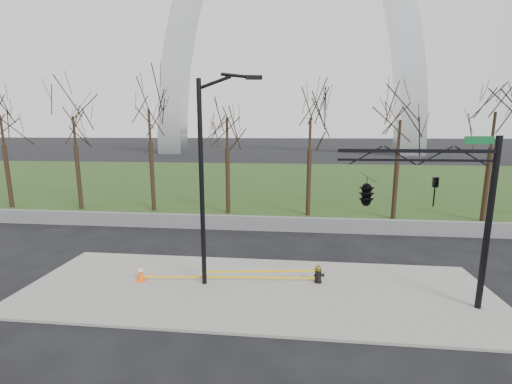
# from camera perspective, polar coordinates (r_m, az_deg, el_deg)

# --- Properties ---
(ground) EXTENTS (500.00, 500.00, 0.00)m
(ground) POSITION_cam_1_polar(r_m,az_deg,el_deg) (13.72, -0.08, -16.28)
(ground) COLOR black
(ground) RESTS_ON ground
(sidewalk) EXTENTS (18.00, 6.00, 0.10)m
(sidewalk) POSITION_cam_1_polar(r_m,az_deg,el_deg) (13.70, -0.08, -16.09)
(sidewalk) COLOR slate
(sidewalk) RESTS_ON ground
(grass_strip) EXTENTS (120.00, 40.00, 0.06)m
(grass_strip) POSITION_cam_1_polar(r_m,az_deg,el_deg) (42.65, 4.22, 2.14)
(grass_strip) COLOR #1E3C16
(grass_strip) RESTS_ON ground
(guardrail) EXTENTS (60.00, 0.30, 0.90)m
(guardrail) POSITION_cam_1_polar(r_m,az_deg,el_deg) (21.02, 2.26, -5.36)
(guardrail) COLOR #59595B
(guardrail) RESTS_ON ground
(gateway_arch) EXTENTS (66.00, 6.00, 65.00)m
(gateway_arch) POSITION_cam_1_polar(r_m,az_deg,el_deg) (91.09, 5.58, 27.20)
(gateway_arch) COLOR silver
(gateway_arch) RESTS_ON ground
(tree_row) EXTENTS (51.11, 4.00, 8.38)m
(tree_row) POSITION_cam_1_polar(r_m,az_deg,el_deg) (24.30, 9.00, 5.64)
(tree_row) COLOR black
(tree_row) RESTS_ON ground
(fire_hydrant) EXTENTS (0.46, 0.30, 0.75)m
(fire_hydrant) POSITION_cam_1_polar(r_m,az_deg,el_deg) (14.22, 10.49, -13.48)
(fire_hydrant) COLOR black
(fire_hydrant) RESTS_ON sidewalk
(traffic_cone) EXTENTS (0.38, 0.38, 0.67)m
(traffic_cone) POSITION_cam_1_polar(r_m,az_deg,el_deg) (14.89, -18.92, -12.81)
(traffic_cone) COLOR #F5590C
(traffic_cone) RESTS_ON sidewalk
(street_light) EXTENTS (2.37, 0.62, 8.21)m
(street_light) POSITION_cam_1_polar(r_m,az_deg,el_deg) (12.91, -8.22, 3.77)
(street_light) COLOR black
(street_light) RESTS_ON ground
(traffic_signal_mast) EXTENTS (5.10, 2.49, 6.00)m
(traffic_signal_mast) POSITION_cam_1_polar(r_m,az_deg,el_deg) (12.12, 21.67, 0.08)
(traffic_signal_mast) COLOR black
(traffic_signal_mast) RESTS_ON ground
(caution_tape) EXTENTS (7.19, 0.63, 0.39)m
(caution_tape) POSITION_cam_1_polar(r_m,az_deg,el_deg) (14.05, -2.47, -13.82)
(caution_tape) COLOR #E6B70C
(caution_tape) RESTS_ON ground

